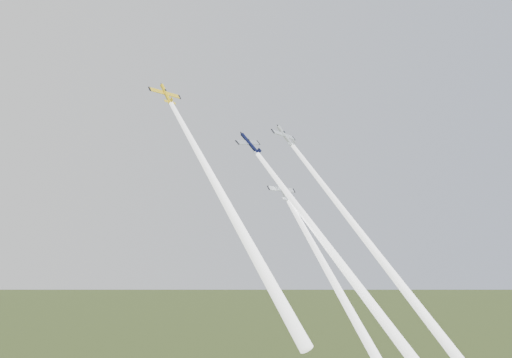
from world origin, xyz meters
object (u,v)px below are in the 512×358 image
at_px(plane_yellow, 166,94).
at_px(plane_silver_low, 283,190).
at_px(plane_silver_right, 285,136).
at_px(plane_navy, 250,144).

relative_size(plane_yellow, plane_silver_low, 1.18).
bearing_deg(plane_silver_low, plane_silver_right, 51.10).
distance_m(plane_navy, plane_silver_right, 16.47).
bearing_deg(plane_silver_right, plane_yellow, 154.28).
bearing_deg(plane_yellow, plane_silver_right, -16.19).
height_order(plane_yellow, plane_navy, plane_yellow).
xyz_separation_m(plane_silver_right, plane_silver_low, (-9.54, -15.06, -14.59)).
height_order(plane_yellow, plane_silver_low, plane_yellow).
distance_m(plane_yellow, plane_silver_low, 34.47).
relative_size(plane_navy, plane_silver_low, 1.13).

